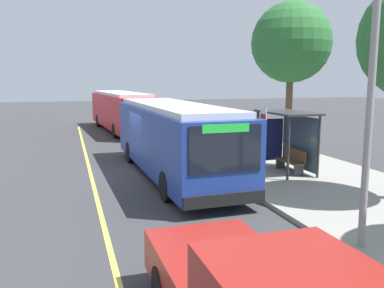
{
  "coord_description": "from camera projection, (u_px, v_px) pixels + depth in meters",
  "views": [
    {
      "loc": [
        17.0,
        -2.98,
        3.9
      ],
      "look_at": [
        1.96,
        1.59,
        1.41
      ],
      "focal_mm": 38.2,
      "sensor_mm": 36.0,
      "label": 1
    }
  ],
  "objects": [
    {
      "name": "transit_bus_main",
      "position": [
        173.0,
        137.0,
        16.44
      ],
      "size": [
        10.93,
        2.9,
        2.95
      ],
      "color": "navy",
      "rests_on": "ground_plane"
    },
    {
      "name": "bus_shelter",
      "position": [
        288.0,
        128.0,
        16.75
      ],
      "size": [
        2.9,
        1.6,
        2.48
      ],
      "color": "#333338",
      "rests_on": "sidewalk_curb"
    },
    {
      "name": "ground_plane",
      "position": [
        143.0,
        171.0,
        17.54
      ],
      "size": [
        120.0,
        120.0,
        0.0
      ],
      "primitive_type": "plane",
      "color": "#38383A"
    },
    {
      "name": "utility_pole",
      "position": [
        370.0,
        105.0,
        8.76
      ],
      "size": [
        0.16,
        0.16,
        6.4
      ],
      "primitive_type": "cylinder",
      "color": "gray",
      "rests_on": "sidewalk_curb"
    },
    {
      "name": "lane_stripe_center",
      "position": [
        91.0,
        175.0,
        16.9
      ],
      "size": [
        36.0,
        0.14,
        0.01
      ],
      "primitive_type": "cube",
      "color": "#E0D64C",
      "rests_on": "ground_plane"
    },
    {
      "name": "sidewalk_curb",
      "position": [
        269.0,
        161.0,
        19.25
      ],
      "size": [
        44.0,
        6.4,
        0.15
      ],
      "primitive_type": "cube",
      "color": "gray",
      "rests_on": "ground_plane"
    },
    {
      "name": "transit_bus_second",
      "position": [
        121.0,
        110.0,
        31.04
      ],
      "size": [
        12.11,
        3.49,
        2.95
      ],
      "color": "red",
      "rests_on": "ground_plane"
    },
    {
      "name": "waiting_bench",
      "position": [
        291.0,
        160.0,
        16.65
      ],
      "size": [
        1.6,
        0.48,
        0.95
      ],
      "color": "brown",
      "rests_on": "sidewalk_curb"
    },
    {
      "name": "street_tree_upstreet",
      "position": [
        291.0,
        43.0,
        21.26
      ],
      "size": [
        4.17,
        4.17,
        7.74
      ],
      "color": "brown",
      "rests_on": "sidewalk_curb"
    },
    {
      "name": "route_sign_post",
      "position": [
        263.0,
        136.0,
        14.1
      ],
      "size": [
        0.44,
        0.08,
        2.8
      ],
      "color": "#333338",
      "rests_on": "sidewalk_curb"
    }
  ]
}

